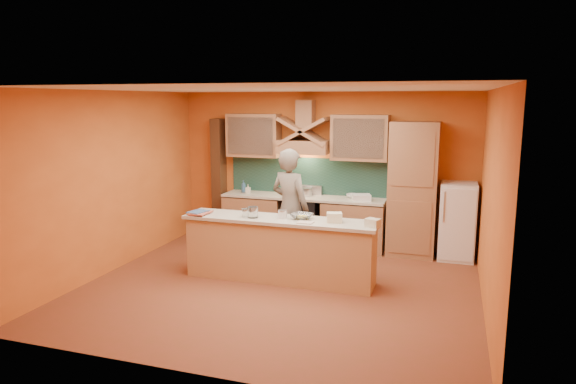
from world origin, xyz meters
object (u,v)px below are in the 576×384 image
(fridge, at_px, (457,221))
(person, at_px, (290,208))
(stove, at_px, (303,221))
(kitchen_scale, at_px, (283,215))
(mixing_bowl, at_px, (302,216))

(fridge, bearing_deg, person, -154.96)
(stove, distance_m, kitchen_scale, 1.97)
(fridge, bearing_deg, kitchen_scale, -142.75)
(person, distance_m, mixing_bowl, 0.75)
(stove, xyz_separation_m, kitchen_scale, (0.24, -1.87, 0.55))
(fridge, xyz_separation_m, person, (-2.56, -1.20, 0.30))
(fridge, bearing_deg, mixing_bowl, -139.79)
(person, relative_size, kitchen_scale, 15.25)
(person, xyz_separation_m, mixing_bowl, (0.39, -0.64, 0.03))
(person, xyz_separation_m, kitchen_scale, (0.10, -0.68, 0.04))
(stove, distance_m, person, 1.31)
(stove, relative_size, fridge, 0.69)
(stove, xyz_separation_m, mixing_bowl, (0.52, -1.84, 0.53))
(person, height_order, kitchen_scale, person)
(stove, relative_size, person, 0.47)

